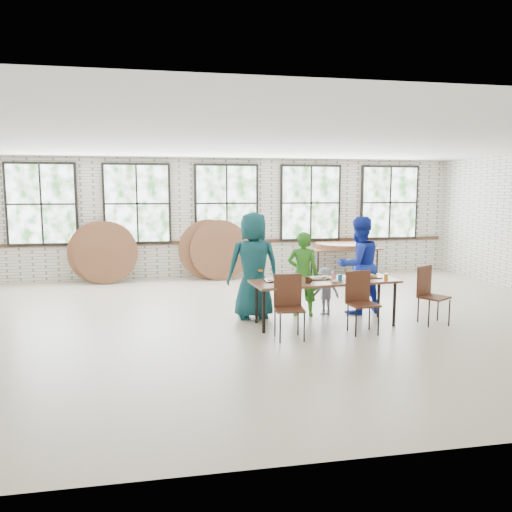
{
  "coord_description": "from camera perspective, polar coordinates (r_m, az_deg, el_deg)",
  "views": [
    {
      "loc": [
        -1.59,
        -8.12,
        2.18
      ],
      "look_at": [
        0.0,
        0.4,
        1.05
      ],
      "focal_mm": 35.0,
      "sensor_mm": 36.0,
      "label": 1
    }
  ],
  "objects": [
    {
      "name": "adult_green",
      "position": [
        8.75,
        5.37,
        -2.05
      ],
      "size": [
        0.63,
        0.52,
        1.49
      ],
      "primitive_type": "imported",
      "rotation": [
        0.0,
        0.0,
        2.8
      ],
      "color": "#318022",
      "rests_on": "ground"
    },
    {
      "name": "chair_spare",
      "position": [
        8.73,
        19.16,
        -3.69
      ],
      "size": [
        0.57,
        0.56,
        0.95
      ],
      "rotation": [
        0.0,
        0.0,
        0.54
      ],
      "color": "#4E291A",
      "rests_on": "ground"
    },
    {
      "name": "round_tops_leaning",
      "position": [
        12.31,
        -10.94,
        0.55
      ],
      "size": [
        4.37,
        0.49,
        1.49
      ],
      "color": "brown",
      "rests_on": "ground"
    },
    {
      "name": "adult_blue",
      "position": [
        9.07,
        11.64,
        -1.04
      ],
      "size": [
        0.97,
        0.83,
        1.74
      ],
      "primitive_type": "imported",
      "rotation": [
        0.0,
        0.0,
        3.37
      ],
      "color": "#1930B4",
      "rests_on": "ground"
    },
    {
      "name": "toddler",
      "position": [
        8.93,
        7.93,
        -3.99
      ],
      "size": [
        0.58,
        0.39,
        0.84
      ],
      "primitive_type": "imported",
      "rotation": [
        0.0,
        0.0,
        3.28
      ],
      "color": "#151A42",
      "rests_on": "ground"
    },
    {
      "name": "chair_near_right",
      "position": [
        7.92,
        11.84,
        -4.54
      ],
      "size": [
        0.46,
        0.45,
        0.95
      ],
      "rotation": [
        0.0,
        0.0,
        0.11
      ],
      "color": "#4E291A",
      "rests_on": "ground"
    },
    {
      "name": "storage_table",
      "position": [
        12.91,
        10.05,
        0.67
      ],
      "size": [
        1.85,
        0.87,
        0.74
      ],
      "rotation": [
        0.0,
        0.0,
        0.07
      ],
      "color": "brown",
      "rests_on": "ground"
    },
    {
      "name": "adult_teal",
      "position": [
        8.53,
        -0.3,
        -1.09
      ],
      "size": [
        0.92,
        0.62,
        1.83
      ],
      "primitive_type": "imported",
      "rotation": [
        0.0,
        0.0,
        3.18
      ],
      "color": "#155250",
      "rests_on": "ground"
    },
    {
      "name": "chair_near_left",
      "position": [
        7.47,
        3.74,
        -5.13
      ],
      "size": [
        0.46,
        0.44,
        0.95
      ],
      "rotation": [
        0.0,
        0.0,
        -0.1
      ],
      "color": "#4E291A",
      "rests_on": "ground"
    },
    {
      "name": "tabletop_clutter",
      "position": [
        8.21,
        8.75,
        -2.58
      ],
      "size": [
        1.99,
        0.63,
        0.11
      ],
      "color": "black",
      "rests_on": "dining_table"
    },
    {
      "name": "room",
      "position": [
        12.66,
        -3.38,
        5.82
      ],
      "size": [
        12.0,
        12.0,
        12.0
      ],
      "color": "#AFA58B",
      "rests_on": "ground"
    },
    {
      "name": "dining_table",
      "position": [
        8.21,
        7.89,
        -3.11
      ],
      "size": [
        2.47,
        1.04,
        0.74
      ],
      "rotation": [
        0.0,
        0.0,
        0.1
      ],
      "color": "brown",
      "rests_on": "ground"
    },
    {
      "name": "round_tops_stacked",
      "position": [
        12.9,
        10.06,
        1.19
      ],
      "size": [
        1.5,
        1.5,
        0.13
      ],
      "color": "brown",
      "rests_on": "storage_table"
    }
  ]
}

